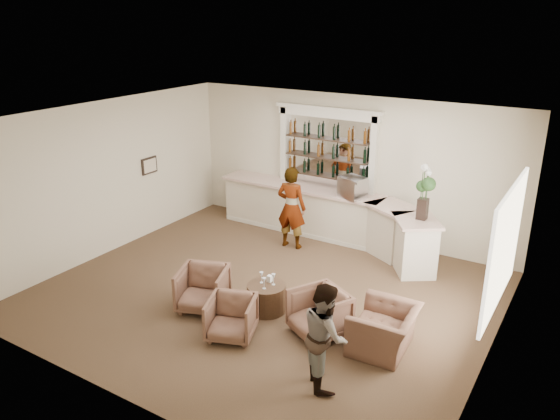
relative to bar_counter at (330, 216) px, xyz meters
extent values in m
plane|color=brown|center=(0.16, -3.00, -0.57)|extent=(8.00, 8.00, 0.00)
cube|color=beige|center=(0.16, 0.50, 1.08)|extent=(8.00, 0.04, 3.30)
cube|color=beige|center=(-3.84, -3.00, 1.08)|extent=(0.04, 7.00, 3.30)
cube|color=beige|center=(4.16, -3.00, 1.08)|extent=(0.04, 7.00, 3.30)
cube|color=silver|center=(0.16, -3.00, 2.73)|extent=(8.00, 7.00, 0.04)
cube|color=white|center=(4.13, -2.50, 1.13)|extent=(0.05, 2.40, 1.90)
cube|color=black|center=(-3.81, -1.80, 1.08)|extent=(0.04, 0.46, 0.38)
cube|color=beige|center=(-3.78, -1.80, 1.08)|extent=(0.01, 0.38, 0.30)
cube|color=beige|center=(-0.84, 0.15, -0.03)|extent=(4.00, 0.70, 1.08)
cube|color=#CBAE9E|center=(-0.84, 0.13, 0.54)|extent=(4.10, 0.82, 0.06)
cube|color=beige|center=(1.51, -0.08, -0.03)|extent=(1.12, 1.04, 1.08)
cube|color=#CBAE9E|center=(1.51, -0.10, 0.54)|extent=(1.27, 1.19, 0.06)
cube|color=beige|center=(2.21, -0.60, -0.03)|extent=(1.08, 1.14, 1.08)
cube|color=#CBAE9E|center=(2.21, -0.62, 0.54)|extent=(1.24, 1.29, 0.06)
cube|color=beige|center=(-0.84, -0.18, -0.52)|extent=(4.00, 0.06, 0.10)
cube|color=white|center=(-0.34, 0.48, 1.38)|extent=(2.15, 0.02, 1.65)
cube|color=beige|center=(-1.49, 0.42, 0.88)|extent=(0.14, 0.16, 2.90)
cube|color=beige|center=(0.81, 0.42, 0.88)|extent=(0.14, 0.16, 2.90)
cube|color=beige|center=(-0.34, 0.42, 2.27)|extent=(2.52, 0.16, 0.18)
cube|color=beige|center=(-0.34, 0.42, 2.39)|extent=(2.64, 0.20, 0.08)
cube|color=#302218|center=(-0.34, 0.37, 0.81)|extent=(2.05, 0.20, 0.03)
cube|color=#302218|center=(-0.34, 0.37, 1.25)|extent=(2.05, 0.20, 0.03)
cube|color=#302218|center=(-0.34, 0.37, 1.69)|extent=(2.05, 0.20, 0.03)
cylinder|color=#462E1E|center=(0.52, -3.48, -0.32)|extent=(0.69, 0.69, 0.50)
imported|color=gray|center=(-0.54, -0.83, 0.36)|extent=(0.71, 0.50, 1.86)
imported|color=gray|center=(2.31, -4.73, 0.21)|extent=(0.94, 0.96, 1.56)
imported|color=brown|center=(-0.48, -4.01, -0.19)|extent=(1.07, 1.09, 0.77)
imported|color=brown|center=(0.49, -4.48, -0.23)|extent=(0.96, 0.97, 0.69)
imported|color=brown|center=(1.66, -3.67, -0.19)|extent=(1.13, 1.14, 0.77)
imported|color=brown|center=(2.72, -3.51, -0.22)|extent=(1.00, 1.13, 0.70)
cube|color=#BABABF|center=(0.55, -0.05, 0.80)|extent=(0.65, 0.60, 0.47)
cube|color=black|center=(2.28, -0.54, 0.78)|extent=(0.19, 0.19, 0.42)
cube|color=white|center=(0.50, -3.34, -0.01)|extent=(0.08, 0.08, 0.12)
camera|label=1|loc=(5.20, -10.60, 4.42)|focal=35.00mm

